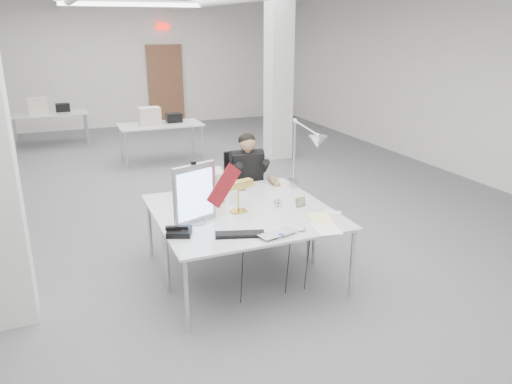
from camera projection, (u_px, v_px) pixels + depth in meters
room_shell at (188, 94)px, 6.87m from camera, size 10.04×14.04×3.24m
desk_main at (259, 227)px, 4.85m from camera, size 1.80×0.90×0.02m
desk_second at (228, 198)px, 5.64m from camera, size 1.80×0.90×0.02m
bg_desk_a at (160, 125)px, 9.75m from camera, size 1.60×0.80×0.02m
bg_desk_b at (49, 114)px, 10.96m from camera, size 1.60×0.80×0.02m
office_chair at (246, 193)px, 6.42m from camera, size 0.59×0.59×1.09m
seated_person at (247, 168)px, 6.27m from camera, size 0.56×0.67×0.93m
monitor at (195, 194)px, 4.83m from camera, size 0.46×0.22×0.59m
pennant at (224, 186)px, 4.89m from camera, size 0.40×0.12×0.45m
keyboard at (240, 234)px, 4.62m from camera, size 0.48×0.28×0.02m
laptop at (281, 236)px, 4.57m from camera, size 0.42×0.32×0.03m
mouse at (302, 229)px, 4.72m from camera, size 0.10×0.08×0.04m
bankers_lamp at (238, 195)px, 5.14m from camera, size 0.35×0.20×0.38m
desk_phone at (179, 232)px, 4.63m from camera, size 0.28×0.27×0.06m
picture_frame_left at (188, 217)px, 4.91m from camera, size 0.15×0.10×0.12m
picture_frame_right at (301, 202)px, 5.34m from camera, size 0.13×0.06×0.10m
desk_clock at (278, 202)px, 5.34m from camera, size 0.09×0.03×0.09m
paper_stack_a at (326, 229)px, 4.77m from camera, size 0.28×0.35×0.01m
paper_stack_b at (320, 218)px, 5.03m from camera, size 0.27×0.32×0.01m
paper_stack_c at (332, 213)px, 5.18m from camera, size 0.22×0.22×0.01m
beige_monitor at (207, 185)px, 5.53m from camera, size 0.40×0.39×0.33m
architect_lamp at (304, 157)px, 5.64m from camera, size 0.37×0.70×0.86m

